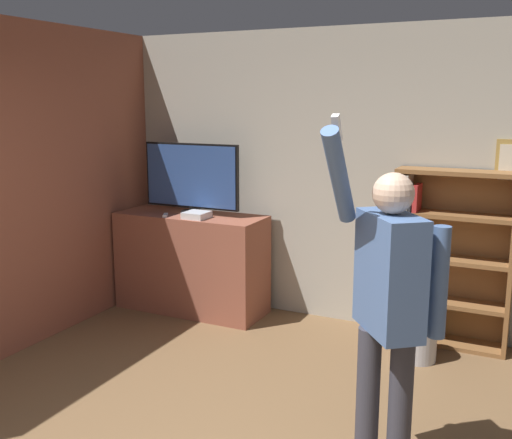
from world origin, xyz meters
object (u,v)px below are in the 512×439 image
Objects in this scene: bookshelf at (441,261)px; person at (388,297)px; waste_bin at (419,334)px; game_console at (197,215)px; television at (191,178)px.

person is (0.03, -2.06, 0.32)m from bookshelf.
person reaches higher than waste_bin.
person reaches higher than game_console.
game_console reaches higher than waste_bin.
television is at bearing 173.68° from waste_bin.
bookshelf is (2.34, 0.19, -0.60)m from television.
person is at bearing -89.10° from bookshelf.
person is (2.21, -1.70, 0.04)m from game_console.
game_console is at bearing -47.77° from television.
person is 1.81m from waste_bin.
game_console is 2.25m from waste_bin.
television is at bearing -175.23° from bookshelf.
television is 0.51× the size of person.
television reaches higher than waste_bin.
bookshelf is 0.67m from waste_bin.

